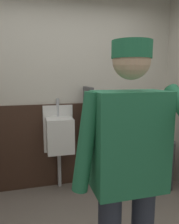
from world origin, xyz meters
TOP-DOWN VIEW (x-y plane):
  - wall_back at (0.00, 1.60)m, footprint 3.88×0.12m
  - wainscot_band_back at (0.00, 1.53)m, footprint 3.28×0.03m
  - urinal_left at (-0.04, 1.38)m, footprint 0.40×0.34m
  - urinal_middle at (0.71, 1.38)m, footprint 0.40×0.34m
  - privacy_divider_panel at (0.34, 1.31)m, footprint 0.04×0.40m
  - person at (0.14, -0.34)m, footprint 0.64×0.60m
  - trash_bin at (1.34, 1.07)m, footprint 0.30×0.30m

SIDE VIEW (x-z plane):
  - trash_bin at x=1.34m, z-range 0.00..0.66m
  - wainscot_band_back at x=0.00m, z-range 0.00..1.16m
  - urinal_left at x=-0.04m, z-range 0.16..1.40m
  - urinal_middle at x=0.71m, z-range 0.16..1.40m
  - privacy_divider_panel at x=0.34m, z-range 0.50..1.40m
  - person at x=0.14m, z-range 0.15..1.88m
  - wall_back at x=0.00m, z-range 0.00..2.63m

